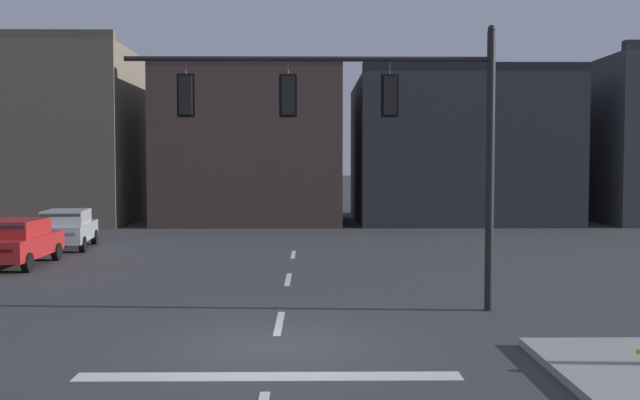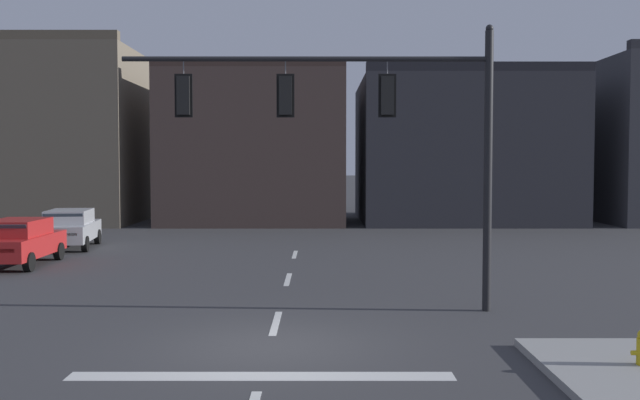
{
  "view_description": "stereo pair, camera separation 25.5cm",
  "coord_description": "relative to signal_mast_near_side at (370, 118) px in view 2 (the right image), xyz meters",
  "views": [
    {
      "loc": [
        0.72,
        -13.77,
        3.52
      ],
      "look_at": [
        0.91,
        2.94,
        2.67
      ],
      "focal_mm": 40.56,
      "sensor_mm": 36.0,
      "label": 1
    },
    {
      "loc": [
        0.98,
        -13.77,
        3.52
      ],
      "look_at": [
        0.91,
        2.94,
        2.67
      ],
      "focal_mm": 40.56,
      "sensor_mm": 36.0,
      "label": 2
    }
  ],
  "objects": [
    {
      "name": "ground_plane",
      "position": [
        -2.1,
        -3.34,
        -4.6
      ],
      "size": [
        400.0,
        400.0,
        0.0
      ],
      "primitive_type": "plane",
      "color": "#353538"
    },
    {
      "name": "stop_bar_paint",
      "position": [
        -2.1,
        -5.34,
        -4.6
      ],
      "size": [
        6.4,
        0.5,
        0.01
      ],
      "primitive_type": "cube",
      "color": "silver",
      "rests_on": "ground"
    },
    {
      "name": "lane_centreline",
      "position": [
        -2.1,
        -1.34,
        -4.6
      ],
      "size": [
        0.16,
        26.4,
        0.01
      ],
      "color": "silver",
      "rests_on": "ground"
    },
    {
      "name": "signal_mast_near_side",
      "position": [
        0.0,
        0.0,
        0.0
      ],
      "size": [
        8.73,
        0.36,
        6.78
      ],
      "color": "black",
      "rests_on": "ground"
    },
    {
      "name": "car_lot_nearside",
      "position": [
        -11.47,
        7.57,
        -3.74
      ],
      "size": [
        2.01,
        4.5,
        1.61
      ],
      "color": "#A81E1E",
      "rests_on": "ground"
    },
    {
      "name": "car_lot_middle",
      "position": [
        -11.5,
        12.74,
        -3.74
      ],
      "size": [
        2.38,
        4.62,
        1.61
      ],
      "color": "#9EA0A5",
      "rests_on": "ground"
    },
    {
      "name": "building_row",
      "position": [
        4.94,
        26.9,
        0.06
      ],
      "size": [
        54.81,
        12.04,
        10.65
      ],
      "color": "#665B4C",
      "rests_on": "ground"
    }
  ]
}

